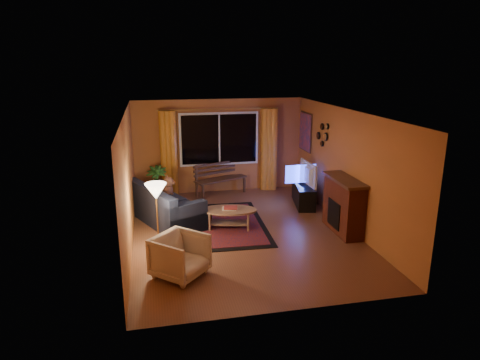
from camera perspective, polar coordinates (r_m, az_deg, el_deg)
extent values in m
cube|color=brown|center=(9.04, 0.40, -6.99)|extent=(4.50, 6.00, 0.02)
cube|color=white|center=(8.39, 0.43, 9.09)|extent=(4.50, 6.00, 0.02)
cube|color=#C27037|center=(11.51, -2.81, 4.54)|extent=(4.50, 0.02, 2.50)
cube|color=#C27037|center=(8.45, -14.72, -0.10)|extent=(0.02, 6.00, 2.50)
cube|color=#C27037|center=(9.36, 14.05, 1.47)|extent=(0.02, 6.00, 2.50)
cube|color=black|center=(11.41, -2.77, 5.46)|extent=(2.00, 0.02, 1.30)
cylinder|color=#BF8C3F|center=(11.25, -2.79, 9.44)|extent=(3.20, 0.03, 0.03)
cylinder|color=orange|center=(11.28, -9.49, 3.44)|extent=(0.36, 0.36, 2.24)
cylinder|color=orange|center=(11.70, 3.86, 4.06)|extent=(0.36, 0.36, 2.24)
cube|color=#3F2719|center=(11.41, -2.56, -0.91)|extent=(1.48, 0.94, 0.43)
imported|color=#235B1E|center=(11.01, -11.06, -0.50)|extent=(0.57, 0.57, 0.92)
cube|color=#181D32|center=(9.60, -9.90, -3.10)|extent=(1.68, 2.26, 0.84)
imported|color=beige|center=(7.22, -8.00, -9.76)|extent=(1.05, 1.05, 0.79)
cylinder|color=#BF8C3F|center=(8.15, -10.96, -4.95)|extent=(0.25, 0.25, 1.29)
cube|color=maroon|center=(9.43, -2.15, -5.88)|extent=(1.86, 2.83, 0.02)
cylinder|color=#926D55|center=(9.16, -1.42, -5.16)|extent=(1.41, 1.41, 0.43)
cube|color=black|center=(10.73, 8.47, -1.93)|extent=(0.64, 1.29, 0.52)
imported|color=black|center=(10.58, 8.59, 0.86)|extent=(0.15, 0.98, 0.56)
cube|color=maroon|center=(9.13, 13.66, -3.47)|extent=(0.40, 1.20, 1.10)
cube|color=#E84731|center=(11.47, 8.70, 6.37)|extent=(0.04, 0.76, 0.96)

